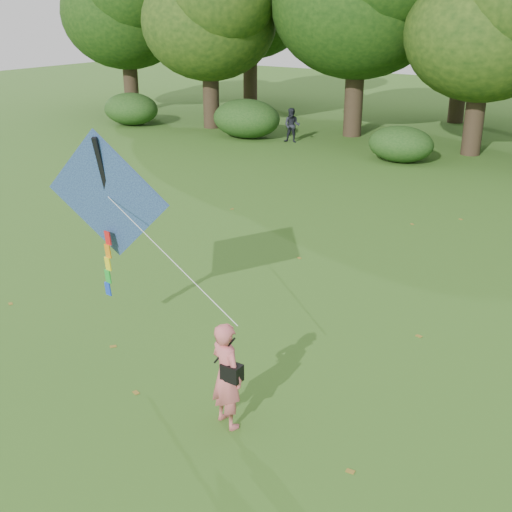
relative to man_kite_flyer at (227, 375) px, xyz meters
The scene contains 7 objects.
ground 1.30m from the man_kite_flyer, 115.79° to the left, with size 100.00×100.00×0.00m, color #265114.
man_kite_flyer is the anchor object (origin of this frame).
bystander_left 21.37m from the man_kite_flyer, 118.00° to the left, with size 0.76×0.59×1.56m, color #20222B.
crossbody_bag 0.16m from the man_kite_flyer, 14.61° to the right, with size 0.43×0.20×0.69m.
flying_kite 3.93m from the man_kite_flyer, 163.04° to the left, with size 4.76×1.46×3.21m.
shrub_band 18.52m from the man_kite_flyer, 93.55° to the left, with size 39.15×3.22×1.88m.
fallen_leaves 5.61m from the man_kite_flyer, 102.78° to the left, with size 11.88×12.18×0.01m.
Camera 1 is at (5.31, -7.45, 5.98)m, focal length 45.00 mm.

